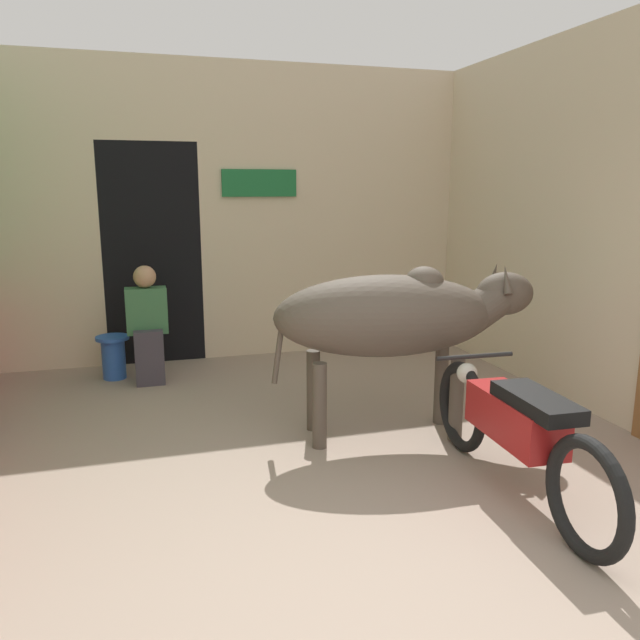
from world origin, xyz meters
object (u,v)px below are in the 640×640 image
at_px(cow, 396,316).
at_px(motorcycle_near, 515,428).
at_px(shopkeeper_seated, 147,321).
at_px(plastic_stool, 114,356).

relative_size(cow, motorcycle_near, 0.99).
xyz_separation_m(cow, shopkeeper_seated, (-1.82, 1.99, -0.33)).
bearing_deg(plastic_stool, shopkeeper_seated, -31.30).
distance_m(motorcycle_near, shopkeeper_seated, 3.81).
relative_size(shopkeeper_seated, plastic_stool, 2.64).
height_order(shopkeeper_seated, plastic_stool, shopkeeper_seated).
height_order(motorcycle_near, shopkeeper_seated, shopkeeper_seated).
xyz_separation_m(shopkeeper_seated, plastic_stool, (-0.35, 0.21, -0.39)).
bearing_deg(motorcycle_near, shopkeeper_seated, 124.57).
bearing_deg(plastic_stool, cow, -45.33).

